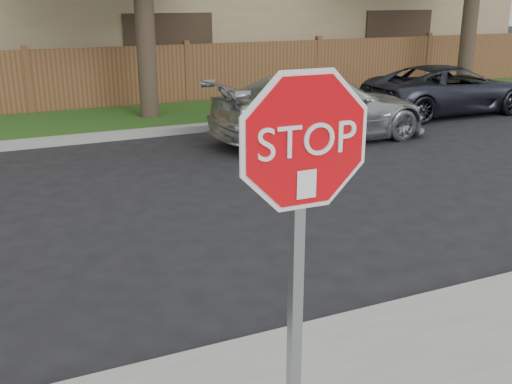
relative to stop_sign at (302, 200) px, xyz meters
name	(u,v)px	position (x,y,z in m)	size (l,w,h in m)	color
ground	(157,369)	(-0.46, 1.48, -1.83)	(90.00, 90.00, 0.00)	black
far_curb	(46,142)	(-0.46, 9.63, -1.75)	(70.00, 0.30, 0.15)	gray
grass_strip	(38,127)	(-0.46, 11.28, -1.77)	(70.00, 3.00, 0.12)	#1E4714
fence	(29,84)	(-0.46, 12.88, -1.03)	(70.00, 0.12, 1.60)	brown
stop_sign	(302,200)	(0.00, 0.00, 0.00)	(1.01, 0.13, 2.55)	gray
sedan_right	(321,108)	(4.70, 7.80, -1.16)	(1.87, 4.60, 1.33)	#B9BEC1
sedan_far_right	(449,89)	(9.11, 9.08, -1.23)	(1.98, 4.29, 1.19)	#2D303C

